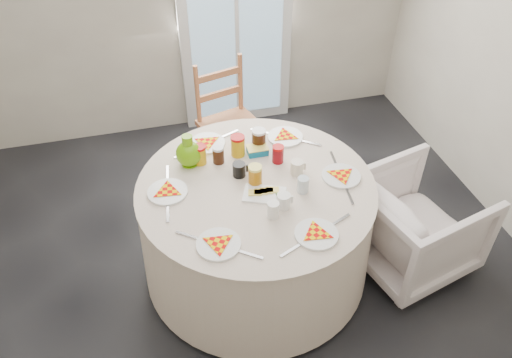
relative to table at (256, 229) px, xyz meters
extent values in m
plane|color=black|center=(-0.09, -0.08, -0.38)|extent=(4.00, 4.00, 0.00)
cube|color=silver|center=(0.31, 1.87, 0.68)|extent=(1.00, 0.08, 2.10)
cylinder|color=beige|center=(0.00, 0.00, 0.00)|extent=(1.50, 1.50, 0.76)
imported|color=silver|center=(1.04, -0.20, 0.02)|extent=(0.85, 0.88, 0.75)
cube|color=#0B6B98|center=(0.09, 0.30, 0.41)|extent=(0.14, 0.10, 0.05)
camera|label=1|loc=(-0.58, -2.20, 2.34)|focal=35.00mm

